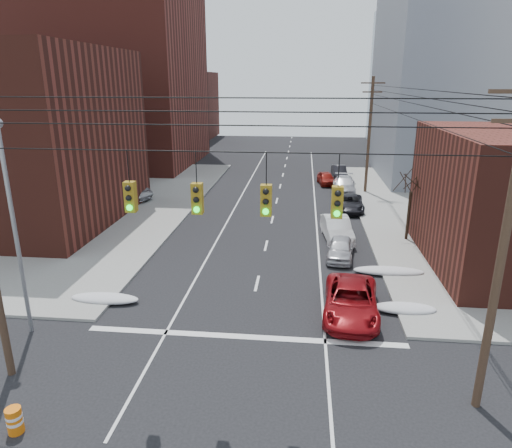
% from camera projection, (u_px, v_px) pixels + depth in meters
% --- Properties ---
extents(building_brick_tall, '(24.00, 20.00, 30.00)m').
position_uv_depth(building_brick_tall, '(96.00, 43.00, 57.04)').
color(building_brick_tall, maroon).
rests_on(building_brick_tall, ground).
extents(building_brick_far, '(22.00, 18.00, 12.00)m').
position_uv_depth(building_brick_far, '(152.00, 106.00, 84.60)').
color(building_brick_far, '#4E1F17').
rests_on(building_brick_far, ground).
extents(building_office, '(22.00, 20.00, 25.00)m').
position_uv_depth(building_office, '(488.00, 62.00, 49.46)').
color(building_office, gray).
rests_on(building_office, ground).
extents(building_glass, '(20.00, 18.00, 22.00)m').
position_uv_depth(building_glass, '(439.00, 77.00, 74.36)').
color(building_glass, gray).
rests_on(building_glass, ground).
extents(utility_pole_right, '(2.20, 0.28, 11.00)m').
position_uv_depth(utility_pole_right, '(503.00, 248.00, 13.97)').
color(utility_pole_right, '#473323').
rests_on(utility_pole_right, ground).
extents(utility_pole_far, '(2.20, 0.28, 11.00)m').
position_uv_depth(utility_pole_far, '(369.00, 134.00, 43.35)').
color(utility_pole_far, '#473323').
rests_on(utility_pole_far, ground).
extents(traffic_signals, '(17.00, 0.42, 2.02)m').
position_uv_depth(traffic_signals, '(231.00, 198.00, 14.35)').
color(traffic_signals, black).
rests_on(traffic_signals, ground).
extents(street_light, '(0.44, 0.44, 9.32)m').
position_uv_depth(street_light, '(12.00, 212.00, 18.66)').
color(street_light, gray).
rests_on(street_light, ground).
extents(bare_tree, '(2.09, 2.20, 4.93)m').
position_uv_depth(bare_tree, '(409.00, 209.00, 31.02)').
color(bare_tree, black).
rests_on(bare_tree, ground).
extents(snow_nw, '(3.50, 1.08, 0.42)m').
position_uv_depth(snow_nw, '(105.00, 298.00, 22.91)').
color(snow_nw, silver).
rests_on(snow_nw, ground).
extents(snow_ne, '(3.00, 1.08, 0.42)m').
position_uv_depth(snow_ne, '(405.00, 308.00, 21.93)').
color(snow_ne, silver).
rests_on(snow_ne, ground).
extents(snow_east_far, '(4.00, 1.08, 0.42)m').
position_uv_depth(snow_east_far, '(388.00, 271.00, 26.19)').
color(snow_east_far, silver).
rests_on(snow_east_far, ground).
extents(red_pickup, '(2.95, 5.59, 1.50)m').
position_uv_depth(red_pickup, '(351.00, 301.00, 21.50)').
color(red_pickup, maroon).
rests_on(red_pickup, ground).
extents(parked_car_a, '(2.02, 4.04, 1.32)m').
position_uv_depth(parked_car_a, '(340.00, 248.00, 28.44)').
color(parked_car_a, silver).
rests_on(parked_car_a, ground).
extents(parked_car_b, '(2.20, 4.96, 1.58)m').
position_uv_depth(parked_car_b, '(337.00, 229.00, 31.77)').
color(parked_car_b, white).
rests_on(parked_car_b, ground).
extents(parked_car_c, '(2.41, 4.87, 1.33)m').
position_uv_depth(parked_car_c, '(350.00, 203.00, 38.76)').
color(parked_car_c, black).
rests_on(parked_car_c, ground).
extents(parked_car_d, '(2.54, 5.53, 1.57)m').
position_uv_depth(parked_car_d, '(344.00, 185.00, 44.87)').
color(parked_car_d, silver).
rests_on(parked_car_d, ground).
extents(parked_car_e, '(2.07, 4.05, 1.32)m').
position_uv_depth(parked_car_e, '(326.00, 178.00, 48.52)').
color(parked_car_e, maroon).
rests_on(parked_car_e, ground).
extents(parked_car_f, '(1.67, 4.35, 1.41)m').
position_uv_depth(parked_car_f, '(339.00, 172.00, 51.56)').
color(parked_car_f, black).
rests_on(parked_car_f, ground).
extents(lot_car_a, '(4.17, 1.93, 1.33)m').
position_uv_depth(lot_car_a, '(99.00, 201.00, 38.76)').
color(lot_car_a, white).
rests_on(lot_car_a, sidewalk_nw).
extents(lot_car_b, '(6.11, 4.47, 1.54)m').
position_uv_depth(lot_car_b, '(125.00, 191.00, 41.99)').
color(lot_car_b, '#A4A4A8').
rests_on(lot_car_b, sidewalk_nw).
extents(lot_car_c, '(5.28, 2.55, 1.48)m').
position_uv_depth(lot_car_c, '(26.00, 218.00, 33.91)').
color(lot_car_c, black).
rests_on(lot_car_c, sidewalk_nw).
extents(lot_car_d, '(4.03, 2.47, 1.28)m').
position_uv_depth(lot_car_d, '(82.00, 191.00, 42.48)').
color(lot_car_d, '#B6B6BB').
rests_on(lot_car_d, sidewalk_nw).
extents(construction_barrel, '(0.52, 0.52, 0.88)m').
position_uv_depth(construction_barrel, '(15.00, 420.00, 14.39)').
color(construction_barrel, orange).
rests_on(construction_barrel, ground).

